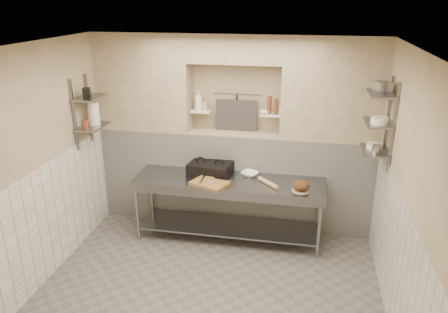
% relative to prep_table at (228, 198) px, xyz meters
% --- Properties ---
extents(floor, '(4.00, 3.90, 0.10)m').
position_rel_prep_table_xyz_m(floor, '(-0.01, -1.18, -0.69)').
color(floor, '#68625C').
rests_on(floor, ground).
extents(ceiling, '(4.00, 3.90, 0.10)m').
position_rel_prep_table_xyz_m(ceiling, '(-0.01, -1.18, 2.21)').
color(ceiling, silver).
rests_on(ceiling, ground).
extents(wall_left, '(0.10, 3.90, 2.80)m').
position_rel_prep_table_xyz_m(wall_left, '(-2.06, -1.18, 0.76)').
color(wall_left, tan).
rests_on(wall_left, ground).
extents(wall_right, '(0.10, 3.90, 2.80)m').
position_rel_prep_table_xyz_m(wall_right, '(2.04, -1.18, 0.76)').
color(wall_right, tan).
rests_on(wall_right, ground).
extents(wall_back, '(4.00, 0.10, 2.80)m').
position_rel_prep_table_xyz_m(wall_back, '(-0.01, 0.82, 0.76)').
color(wall_back, tan).
rests_on(wall_back, ground).
extents(wall_front, '(4.00, 0.10, 2.80)m').
position_rel_prep_table_xyz_m(wall_front, '(-0.01, -3.18, 0.76)').
color(wall_front, tan).
rests_on(wall_front, ground).
extents(backwall_lower, '(4.00, 0.40, 1.40)m').
position_rel_prep_table_xyz_m(backwall_lower, '(-0.01, 0.57, 0.06)').
color(backwall_lower, white).
rests_on(backwall_lower, floor).
extents(alcove_sill, '(1.30, 0.40, 0.02)m').
position_rel_prep_table_xyz_m(alcove_sill, '(-0.01, 0.57, 0.77)').
color(alcove_sill, tan).
rests_on(alcove_sill, backwall_lower).
extents(backwall_pillar_left, '(1.35, 0.40, 1.40)m').
position_rel_prep_table_xyz_m(backwall_pillar_left, '(-1.34, 0.57, 1.46)').
color(backwall_pillar_left, tan).
rests_on(backwall_pillar_left, backwall_lower).
extents(backwall_pillar_right, '(1.35, 0.40, 1.40)m').
position_rel_prep_table_xyz_m(backwall_pillar_right, '(1.31, 0.57, 1.46)').
color(backwall_pillar_right, tan).
rests_on(backwall_pillar_right, backwall_lower).
extents(backwall_header, '(1.30, 0.40, 0.40)m').
position_rel_prep_table_xyz_m(backwall_header, '(-0.01, 0.57, 1.96)').
color(backwall_header, tan).
rests_on(backwall_header, backwall_lower).
extents(wainscot_left, '(0.02, 3.90, 1.40)m').
position_rel_prep_table_xyz_m(wainscot_left, '(-2.00, -1.18, 0.06)').
color(wainscot_left, white).
rests_on(wainscot_left, floor).
extents(wainscot_right, '(0.02, 3.90, 1.40)m').
position_rel_prep_table_xyz_m(wainscot_right, '(1.98, -1.18, 0.06)').
color(wainscot_right, white).
rests_on(wainscot_right, floor).
extents(alcove_shelf_left, '(0.28, 0.16, 0.02)m').
position_rel_prep_table_xyz_m(alcove_shelf_left, '(-0.51, 0.57, 1.06)').
color(alcove_shelf_left, white).
rests_on(alcove_shelf_left, backwall_lower).
extents(alcove_shelf_right, '(0.28, 0.16, 0.02)m').
position_rel_prep_table_xyz_m(alcove_shelf_right, '(0.49, 0.57, 1.06)').
color(alcove_shelf_right, white).
rests_on(alcove_shelf_right, backwall_lower).
extents(utensil_rail, '(0.70, 0.02, 0.02)m').
position_rel_prep_table_xyz_m(utensil_rail, '(-0.01, 0.74, 1.31)').
color(utensil_rail, gray).
rests_on(utensil_rail, wall_back).
extents(hanging_steel, '(0.02, 0.02, 0.30)m').
position_rel_prep_table_xyz_m(hanging_steel, '(-0.01, 0.72, 1.14)').
color(hanging_steel, black).
rests_on(hanging_steel, utensil_rail).
extents(splash_panel, '(0.60, 0.08, 0.45)m').
position_rel_prep_table_xyz_m(splash_panel, '(-0.01, 0.67, 1.00)').
color(splash_panel, '#383330').
rests_on(splash_panel, alcove_sill).
extents(shelf_rail_left_a, '(0.03, 0.03, 0.95)m').
position_rel_prep_table_xyz_m(shelf_rail_left_a, '(-1.99, 0.07, 1.16)').
color(shelf_rail_left_a, slate).
rests_on(shelf_rail_left_a, wall_left).
extents(shelf_rail_left_b, '(0.03, 0.03, 0.95)m').
position_rel_prep_table_xyz_m(shelf_rail_left_b, '(-1.99, -0.33, 1.16)').
color(shelf_rail_left_b, slate).
rests_on(shelf_rail_left_b, wall_left).
extents(wall_shelf_left_lower, '(0.30, 0.50, 0.02)m').
position_rel_prep_table_xyz_m(wall_shelf_left_lower, '(-1.85, -0.13, 0.96)').
color(wall_shelf_left_lower, slate).
rests_on(wall_shelf_left_lower, wall_left).
extents(wall_shelf_left_upper, '(0.30, 0.50, 0.03)m').
position_rel_prep_table_xyz_m(wall_shelf_left_upper, '(-1.85, -0.13, 1.36)').
color(wall_shelf_left_upper, slate).
rests_on(wall_shelf_left_upper, wall_left).
extents(shelf_rail_right_a, '(0.03, 0.03, 1.05)m').
position_rel_prep_table_xyz_m(shelf_rail_right_a, '(1.96, 0.07, 1.21)').
color(shelf_rail_right_a, slate).
rests_on(shelf_rail_right_a, wall_right).
extents(shelf_rail_right_b, '(0.03, 0.03, 1.05)m').
position_rel_prep_table_xyz_m(shelf_rail_right_b, '(1.96, -0.33, 1.21)').
color(shelf_rail_right_b, slate).
rests_on(shelf_rail_right_b, wall_right).
extents(wall_shelf_right_lower, '(0.30, 0.50, 0.02)m').
position_rel_prep_table_xyz_m(wall_shelf_right_lower, '(1.83, -0.13, 0.86)').
color(wall_shelf_right_lower, slate).
rests_on(wall_shelf_right_lower, wall_right).
extents(wall_shelf_right_mid, '(0.30, 0.50, 0.02)m').
position_rel_prep_table_xyz_m(wall_shelf_right_mid, '(1.83, -0.13, 1.21)').
color(wall_shelf_right_mid, slate).
rests_on(wall_shelf_right_mid, wall_right).
extents(wall_shelf_right_upper, '(0.30, 0.50, 0.03)m').
position_rel_prep_table_xyz_m(wall_shelf_right_upper, '(1.83, -0.13, 1.56)').
color(wall_shelf_right_upper, slate).
rests_on(wall_shelf_right_upper, wall_right).
extents(prep_table, '(2.60, 0.70, 0.90)m').
position_rel_prep_table_xyz_m(prep_table, '(0.00, 0.00, 0.00)').
color(prep_table, gray).
rests_on(prep_table, floor).
extents(panini_press, '(0.64, 0.50, 0.16)m').
position_rel_prep_table_xyz_m(panini_press, '(-0.30, 0.21, 0.34)').
color(panini_press, black).
rests_on(panini_press, prep_table).
extents(cutting_board, '(0.56, 0.48, 0.04)m').
position_rel_prep_table_xyz_m(cutting_board, '(-0.22, -0.19, 0.28)').
color(cutting_board, '#8C5E38').
rests_on(cutting_board, prep_table).
extents(knife_blade, '(0.26, 0.08, 0.01)m').
position_rel_prep_table_xyz_m(knife_blade, '(-0.05, -0.09, 0.31)').
color(knife_blade, gray).
rests_on(knife_blade, cutting_board).
extents(tongs, '(0.03, 0.25, 0.02)m').
position_rel_prep_table_xyz_m(tongs, '(-0.33, -0.16, 0.31)').
color(tongs, gray).
rests_on(tongs, cutting_board).
extents(mixing_bowl, '(0.30, 0.30, 0.06)m').
position_rel_prep_table_xyz_m(mixing_bowl, '(0.26, 0.22, 0.29)').
color(mixing_bowl, white).
rests_on(mixing_bowl, prep_table).
extents(rolling_pin, '(0.30, 0.31, 0.06)m').
position_rel_prep_table_xyz_m(rolling_pin, '(0.54, -0.04, 0.29)').
color(rolling_pin, tan).
rests_on(rolling_pin, prep_table).
extents(bread_board, '(0.23, 0.23, 0.01)m').
position_rel_prep_table_xyz_m(bread_board, '(0.97, -0.16, 0.26)').
color(bread_board, tan).
rests_on(bread_board, prep_table).
extents(bread_loaf, '(0.22, 0.22, 0.13)m').
position_rel_prep_table_xyz_m(bread_loaf, '(0.97, -0.16, 0.34)').
color(bread_loaf, '#4C2D19').
rests_on(bread_loaf, bread_board).
extents(bottle_soap, '(0.14, 0.14, 0.29)m').
position_rel_prep_table_xyz_m(bottle_soap, '(-0.54, 0.56, 1.22)').
color(bottle_soap, white).
rests_on(bottle_soap, alcove_shelf_left).
extents(jar_alcove, '(0.08, 0.08, 0.11)m').
position_rel_prep_table_xyz_m(jar_alcove, '(-0.46, 0.61, 1.13)').
color(jar_alcove, tan).
rests_on(jar_alcove, alcove_shelf_left).
extents(bowl_alcove, '(0.14, 0.14, 0.04)m').
position_rel_prep_table_xyz_m(bowl_alcove, '(0.40, 0.55, 1.09)').
color(bowl_alcove, white).
rests_on(bowl_alcove, alcove_shelf_right).
extents(condiment_a, '(0.06, 0.06, 0.22)m').
position_rel_prep_table_xyz_m(condiment_a, '(0.56, 0.55, 1.18)').
color(condiment_a, brown).
rests_on(condiment_a, alcove_shelf_right).
extents(condiment_b, '(0.06, 0.06, 0.25)m').
position_rel_prep_table_xyz_m(condiment_b, '(0.47, 0.58, 1.19)').
color(condiment_b, brown).
rests_on(condiment_b, alcove_shelf_right).
extents(condiment_c, '(0.07, 0.07, 0.11)m').
position_rel_prep_table_xyz_m(condiment_c, '(0.62, 0.61, 1.13)').
color(condiment_c, white).
rests_on(condiment_c, alcove_shelf_right).
extents(jug_left, '(0.16, 0.16, 0.31)m').
position_rel_prep_table_xyz_m(jug_left, '(-1.85, -0.07, 1.13)').
color(jug_left, white).
rests_on(jug_left, wall_shelf_left_lower).
extents(jar_left, '(0.09, 0.09, 0.13)m').
position_rel_prep_table_xyz_m(jar_left, '(-1.85, -0.32, 1.04)').
color(jar_left, brown).
rests_on(jar_left, wall_shelf_left_lower).
extents(box_left_upper, '(0.11, 0.11, 0.13)m').
position_rel_prep_table_xyz_m(box_left_upper, '(-1.85, -0.19, 1.43)').
color(box_left_upper, black).
rests_on(box_left_upper, wall_shelf_left_upper).
extents(bowl_right, '(0.19, 0.19, 0.06)m').
position_rel_prep_table_xyz_m(bowl_right, '(1.83, -0.08, 0.90)').
color(bowl_right, white).
rests_on(bowl_right, wall_shelf_right_lower).
extents(canister_right, '(0.10, 0.10, 0.10)m').
position_rel_prep_table_xyz_m(canister_right, '(1.83, -0.25, 0.92)').
color(canister_right, gray).
rests_on(canister_right, wall_shelf_right_lower).
extents(bowl_right_mid, '(0.20, 0.20, 0.07)m').
position_rel_prep_table_xyz_m(bowl_right_mid, '(1.83, -0.21, 1.26)').
color(bowl_right_mid, white).
rests_on(bowl_right_mid, wall_shelf_right_mid).
extents(basket_right, '(0.22, 0.24, 0.12)m').
position_rel_prep_table_xyz_m(basket_right, '(1.83, -0.10, 1.63)').
color(basket_right, gray).
rests_on(basket_right, wall_shelf_right_upper).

